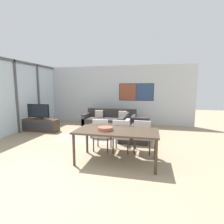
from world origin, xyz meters
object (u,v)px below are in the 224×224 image
object	(u,v)px
tv_console	(39,125)
sofa_side	(133,130)
fruit_bowl	(105,128)
dining_chair_left	(102,133)
sofa_main	(110,121)
dining_chair_right	(142,135)
coffee_table	(101,128)
dining_chair_centre	(121,134)
dining_table	(117,133)
television	(38,112)

from	to	relation	value
tv_console	sofa_side	distance (m)	3.83
fruit_bowl	dining_chair_left	bearing A→B (deg)	112.89
sofa_side	fruit_bowl	xyz separation A→B (m)	(-0.40, -2.18, 0.55)
sofa_side	dining_chair_left	distance (m)	1.63
sofa_side	fruit_bowl	size ratio (longest dim) A/B	4.70
sofa_main	dining_chair_left	size ratio (longest dim) A/B	2.50
tv_console	dining_chair_right	bearing A→B (deg)	-19.68
sofa_side	coffee_table	distance (m)	1.18
sofa_side	dining_chair_centre	size ratio (longest dim) A/B	1.78
dining_table	dining_chair_left	size ratio (longest dim) A/B	2.10
fruit_bowl	television	bearing A→B (deg)	146.07
television	dining_chair_right	distance (m)	4.50
dining_table	dining_chair_right	distance (m)	0.92
sofa_main	dining_chair_left	distance (m)	2.95
sofa_main	dining_chair_right	world-z (taller)	dining_chair_right
sofa_main	dining_table	distance (m)	3.72
sofa_side	fruit_bowl	bearing A→B (deg)	169.62
television	sofa_side	distance (m)	3.87
dining_chair_left	sofa_main	bearing A→B (deg)	99.14
television	dining_table	bearing A→B (deg)	-31.16
dining_chair_left	dining_table	bearing A→B (deg)	-49.31
coffee_table	dining_table	xyz separation A→B (m)	(1.02, -2.12, 0.40)
coffee_table	dining_chair_left	xyz separation A→B (m)	(0.47, -1.47, 0.21)
tv_console	dining_chair_centre	xyz separation A→B (m)	(3.68, -1.58, 0.26)
tv_console	dining_chair_centre	bearing A→B (deg)	-23.28
television	sofa_main	xyz separation A→B (m)	(2.65, 1.33, -0.52)
sofa_side	fruit_bowl	distance (m)	2.29
sofa_side	dining_chair_right	distance (m)	1.47
dining_chair_left	dining_chair_centre	xyz separation A→B (m)	(0.56, -0.01, 0.00)
sofa_main	television	bearing A→B (deg)	-153.41
sofa_main	dining_chair_centre	bearing A→B (deg)	-70.62
television	sofa_main	distance (m)	3.01
sofa_main	coffee_table	xyz separation A→B (m)	(0.00, -1.43, 0.04)
dining_chair_right	fruit_bowl	bearing A→B (deg)	-135.45
tv_console	coffee_table	size ratio (longest dim) A/B	1.68
sofa_side	dining_chair_right	bearing A→B (deg)	-163.79
dining_table	dining_chair_centre	distance (m)	0.67
tv_console	sofa_main	world-z (taller)	sofa_main
dining_chair_right	fruit_bowl	world-z (taller)	dining_chair_right
television	fruit_bowl	distance (m)	4.13
coffee_table	dining_chair_left	world-z (taller)	dining_chair_left
coffee_table	dining_chair_centre	bearing A→B (deg)	-55.35
coffee_table	dining_chair_right	xyz separation A→B (m)	(1.58, -1.41, 0.21)
sofa_side	dining_chair_centre	bearing A→B (deg)	174.05
dining_chair_left	fruit_bowl	bearing A→B (deg)	-67.11
dining_chair_left	coffee_table	bearing A→B (deg)	107.59
tv_console	dining_chair_left	size ratio (longest dim) A/B	1.81
dining_chair_left	fruit_bowl	size ratio (longest dim) A/B	2.64
coffee_table	fruit_bowl	bearing A→B (deg)	-70.61
television	fruit_bowl	world-z (taller)	television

